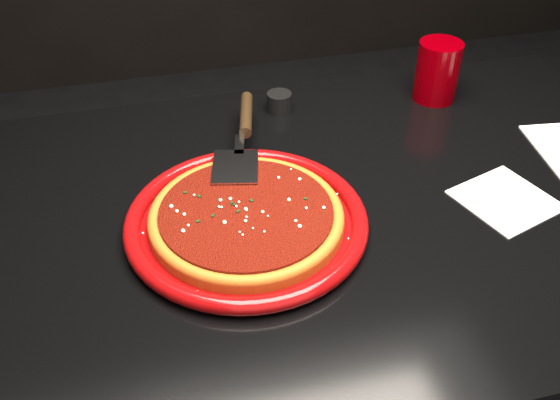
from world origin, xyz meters
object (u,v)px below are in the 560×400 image
object	(u,v)px
ramekin	(279,102)
plate	(247,221)
cup	(437,71)
table	(331,349)
pizza_server	(242,136)

from	to	relation	value
ramekin	plate	bearing A→B (deg)	-112.26
cup	table	bearing A→B (deg)	-136.04
table	plate	bearing A→B (deg)	-171.40
table	pizza_server	bearing A→B (deg)	129.26
table	ramekin	xyz separation A→B (m)	(-0.03, 0.31, 0.39)
plate	pizza_server	xyz separation A→B (m)	(0.03, 0.18, 0.03)
cup	ramekin	xyz separation A→B (m)	(-0.31, 0.03, -0.04)
pizza_server	ramekin	xyz separation A→B (m)	(0.10, 0.15, -0.03)
table	cup	size ratio (longest dim) A/B	10.09
cup	ramekin	distance (m)	0.32
table	pizza_server	xyz separation A→B (m)	(-0.13, 0.16, 0.42)
table	plate	world-z (taller)	plate
plate	cup	size ratio (longest dim) A/B	3.10
ramekin	cup	bearing A→B (deg)	-5.28
cup	pizza_server	bearing A→B (deg)	-164.37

